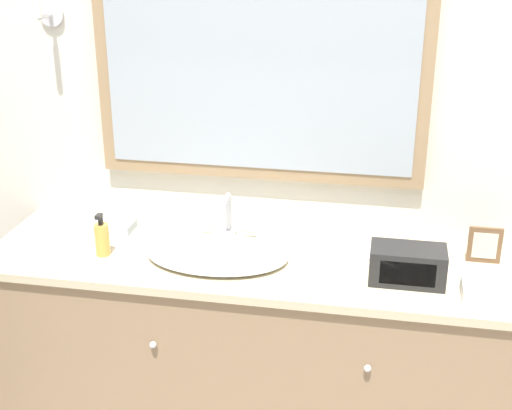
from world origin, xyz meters
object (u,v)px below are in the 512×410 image
(sink_basin, at_px, (218,253))
(appliance_box, at_px, (407,265))
(soap_bottle, at_px, (102,238))
(picture_frame, at_px, (485,245))

(sink_basin, bearing_deg, appliance_box, -4.70)
(sink_basin, distance_m, soap_bottle, 0.41)
(appliance_box, xyz_separation_m, picture_frame, (0.26, 0.19, 0.01))
(sink_basin, height_order, picture_frame, sink_basin)
(appliance_box, height_order, picture_frame, picture_frame)
(appliance_box, distance_m, picture_frame, 0.32)
(sink_basin, relative_size, appliance_box, 2.05)
(sink_basin, bearing_deg, picture_frame, 8.64)
(picture_frame, bearing_deg, sink_basin, -171.36)
(appliance_box, bearing_deg, picture_frame, 36.35)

